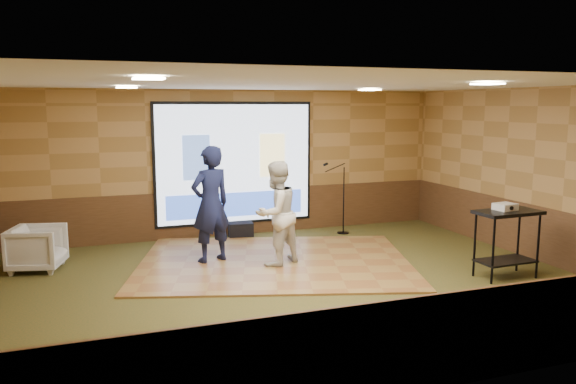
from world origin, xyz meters
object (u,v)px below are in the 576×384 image
object	(u,v)px
banquet_chair	(37,248)
av_table	(507,230)
projector_screen	(235,165)
mic_stand	(341,211)
player_right	(276,213)
projector	(505,207)
dance_floor	(275,261)
duffel_bag	(241,230)
player_left	(211,204)

from	to	relation	value
banquet_chair	av_table	bearing A→B (deg)	-98.32
projector_screen	mic_stand	xyz separation A→B (m)	(2.12, -0.64, -0.98)
player_right	projector	xyz separation A→B (m)	(3.19, -1.75, 0.22)
projector_screen	projector	xyz separation A→B (m)	(3.25, -4.22, -0.35)
player_right	banquet_chair	world-z (taller)	player_right
dance_floor	player_right	world-z (taller)	player_right
mic_stand	duffel_bag	world-z (taller)	mic_stand
projector	mic_stand	xyz separation A→B (m)	(-1.13, 3.58, -0.63)
player_left	duffel_bag	bearing A→B (deg)	-139.15
dance_floor	banquet_chair	xyz separation A→B (m)	(-3.81, 0.90, 0.35)
projector_screen	dance_floor	size ratio (longest dim) A/B	0.72
player_left	dance_floor	bearing A→B (deg)	142.01
player_right	duffel_bag	xyz separation A→B (m)	(-0.03, 2.21, -0.75)
av_table	projector_screen	bearing A→B (deg)	127.25
projector_screen	banquet_chair	size ratio (longest dim) A/B	4.11
player_left	av_table	world-z (taller)	player_left
player_left	av_table	bearing A→B (deg)	131.44
player_right	banquet_chair	xyz separation A→B (m)	(-3.76, 1.11, -0.54)
player_left	player_right	distance (m)	1.14
projector_screen	banquet_chair	distance (m)	4.10
projector_screen	player_right	bearing A→B (deg)	-88.63
player_left	projector	world-z (taller)	player_left
player_right	projector	distance (m)	3.64
banquet_chair	projector_screen	bearing A→B (deg)	-55.40
duffel_bag	av_table	bearing A→B (deg)	-51.31
projector_screen	mic_stand	size ratio (longest dim) A/B	2.18
projector_screen	projector	distance (m)	5.33
av_table	duffel_bag	distance (m)	5.19
projector_screen	mic_stand	bearing A→B (deg)	-16.80
projector	mic_stand	size ratio (longest dim) A/B	0.21
player_right	projector	world-z (taller)	player_right
dance_floor	mic_stand	size ratio (longest dim) A/B	3.01
player_right	mic_stand	world-z (taller)	player_right
av_table	banquet_chair	xyz separation A→B (m)	(-6.96, 2.92, -0.40)
projector_screen	duffel_bag	distance (m)	1.35
mic_stand	duffel_bag	xyz separation A→B (m)	(-2.08, 0.38, -0.34)
dance_floor	av_table	xyz separation A→B (m)	(3.16, -2.02, 0.75)
av_table	player_left	bearing A→B (deg)	150.41
projector_screen	player_left	distance (m)	2.17
av_table	mic_stand	world-z (taller)	mic_stand
av_table	duffel_bag	xyz separation A→B (m)	(-3.22, 4.02, -0.61)
dance_floor	duffel_bag	bearing A→B (deg)	91.93
av_table	projector	xyz separation A→B (m)	(-0.01, 0.06, 0.35)
player_right	duffel_bag	distance (m)	2.33
dance_floor	banquet_chair	distance (m)	3.93
mic_stand	player_left	bearing A→B (deg)	-158.55
player_left	banquet_chair	size ratio (longest dim) A/B	2.46
projector_screen	player_left	xyz separation A→B (m)	(-0.93, -1.91, -0.45)
player_right	av_table	xyz separation A→B (m)	(3.20, -1.81, -0.14)
dance_floor	player_right	bearing A→B (deg)	-101.53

